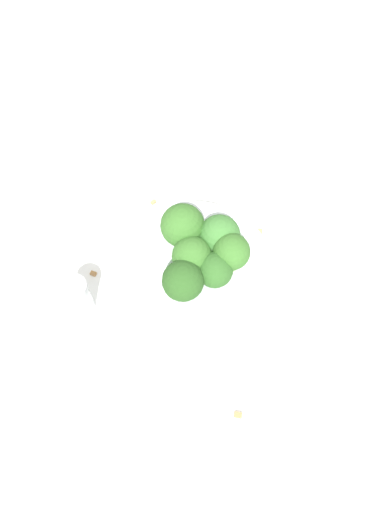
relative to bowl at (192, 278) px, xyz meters
The scene contains 14 objects.
ground_plane 0.03m from the bowl, ahead, with size 3.00×3.00×0.00m, color white.
bowl is the anchor object (origin of this frame).
broccoli_floret_0 0.06m from the bowl, 50.82° to the left, with size 0.05×0.05×0.06m.
broccoli_floret_1 0.07m from the bowl, 65.06° to the right, with size 0.05×0.05×0.06m.
broccoli_floret_2 0.07m from the bowl, 146.19° to the left, with size 0.05×0.05×0.06m.
broccoli_floret_3 0.06m from the bowl, 138.11° to the right, with size 0.04×0.04×0.05m.
broccoli_floret_4 0.08m from the bowl, ahead, with size 0.06×0.06×0.06m.
broccoli_floret_5 0.08m from the bowl, 102.56° to the right, with size 0.05×0.05×0.06m.
pepper_shaker 0.15m from the bowl, 86.19° to the left, with size 0.03×0.03×0.07m.
almond_crumb_0 0.18m from the bowl, behind, with size 0.01×0.01×0.01m, color #AD7F4C.
almond_crumb_1 0.13m from the bowl, 64.64° to the right, with size 0.01×0.01×0.01m, color tan.
almond_crumb_2 0.13m from the bowl, 41.66° to the right, with size 0.01×0.01×0.01m, color #AD7F4C.
almond_crumb_3 0.15m from the bowl, ahead, with size 0.01×0.01×0.01m, color tan.
almond_crumb_4 0.14m from the bowl, 65.75° to the left, with size 0.01×0.01×0.01m, color olive.
Camera 1 is at (-0.28, 0.08, 0.61)m, focal length 35.00 mm.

